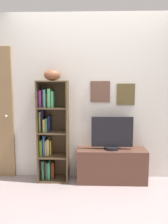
% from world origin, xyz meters
% --- Properties ---
extents(ground, '(5.20, 5.20, 0.04)m').
position_xyz_m(ground, '(0.00, 0.00, -0.02)').
color(ground, gray).
extents(back_wall, '(4.80, 0.08, 2.46)m').
position_xyz_m(back_wall, '(0.00, 1.13, 1.23)').
color(back_wall, silver).
rests_on(back_wall, ground).
extents(bookshelf, '(0.44, 0.29, 1.48)m').
position_xyz_m(bookshelf, '(-0.64, 0.99, 0.73)').
color(bookshelf, '#4F3C26').
rests_on(bookshelf, ground).
extents(football, '(0.28, 0.24, 0.15)m').
position_xyz_m(football, '(-0.59, 0.96, 1.56)').
color(football, brown).
rests_on(football, bookshelf).
extents(tv_stand, '(1.00, 0.34, 0.49)m').
position_xyz_m(tv_stand, '(0.27, 0.93, 0.25)').
color(tv_stand, brown).
rests_on(tv_stand, ground).
extents(television, '(0.60, 0.22, 0.48)m').
position_xyz_m(television, '(0.27, 0.93, 0.72)').
color(television, black).
rests_on(television, tv_stand).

